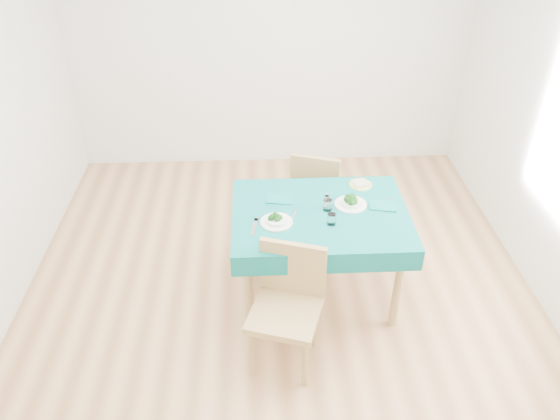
{
  "coord_description": "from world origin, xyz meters",
  "views": [
    {
      "loc": [
        -0.15,
        -3.09,
        2.97
      ],
      "look_at": [
        0.0,
        0.0,
        0.85
      ],
      "focal_mm": 35.0,
      "sensor_mm": 36.0,
      "label": 1
    }
  ],
  "objects_px": {
    "bowl_near": "(277,219)",
    "bowl_far": "(351,201)",
    "chair_near": "(285,300)",
    "chair_far": "(319,182)",
    "side_plate": "(360,185)",
    "table": "(318,254)"
  },
  "relations": [
    {
      "from": "chair_far",
      "to": "bowl_far",
      "type": "height_order",
      "value": "chair_far"
    },
    {
      "from": "chair_far",
      "to": "bowl_far",
      "type": "xyz_separation_m",
      "value": [
        0.14,
        -0.73,
        0.28
      ]
    },
    {
      "from": "table",
      "to": "chair_far",
      "type": "bearing_deg",
      "value": 83.92
    },
    {
      "from": "chair_far",
      "to": "side_plate",
      "type": "height_order",
      "value": "chair_far"
    },
    {
      "from": "bowl_far",
      "to": "side_plate",
      "type": "xyz_separation_m",
      "value": [
        0.12,
        0.27,
        -0.03
      ]
    },
    {
      "from": "side_plate",
      "to": "table",
      "type": "bearing_deg",
      "value": -134.64
    },
    {
      "from": "bowl_far",
      "to": "chair_near",
      "type": "bearing_deg",
      "value": -124.94
    },
    {
      "from": "bowl_near",
      "to": "bowl_far",
      "type": "distance_m",
      "value": 0.58
    },
    {
      "from": "table",
      "to": "side_plate",
      "type": "height_order",
      "value": "side_plate"
    },
    {
      "from": "table",
      "to": "bowl_far",
      "type": "distance_m",
      "value": 0.48
    },
    {
      "from": "chair_near",
      "to": "bowl_far",
      "type": "distance_m",
      "value": 0.94
    },
    {
      "from": "bowl_near",
      "to": "side_plate",
      "type": "bearing_deg",
      "value": 34.9
    },
    {
      "from": "bowl_near",
      "to": "bowl_far",
      "type": "bearing_deg",
      "value": 19.54
    },
    {
      "from": "chair_near",
      "to": "bowl_far",
      "type": "relative_size",
      "value": 4.65
    },
    {
      "from": "bowl_near",
      "to": "chair_near",
      "type": "bearing_deg",
      "value": -86.91
    },
    {
      "from": "chair_far",
      "to": "bowl_near",
      "type": "xyz_separation_m",
      "value": [
        -0.4,
        -0.93,
        0.28
      ]
    },
    {
      "from": "chair_near",
      "to": "chair_far",
      "type": "xyz_separation_m",
      "value": [
        0.38,
        1.48,
        -0.04
      ]
    },
    {
      "from": "chair_near",
      "to": "bowl_far",
      "type": "bearing_deg",
      "value": 72.72
    },
    {
      "from": "side_plate",
      "to": "bowl_far",
      "type": "bearing_deg",
      "value": -113.7
    },
    {
      "from": "chair_far",
      "to": "chair_near",
      "type": "bearing_deg",
      "value": 94.44
    },
    {
      "from": "bowl_far",
      "to": "bowl_near",
      "type": "bearing_deg",
      "value": -160.46
    },
    {
      "from": "chair_near",
      "to": "side_plate",
      "type": "relative_size",
      "value": 6.08
    }
  ]
}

